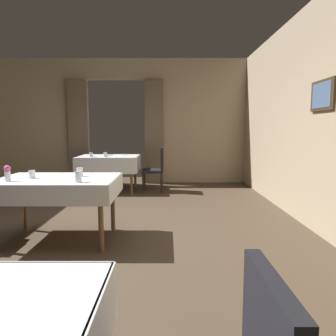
# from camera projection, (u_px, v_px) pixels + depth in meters

# --- Properties ---
(ground) EXTENTS (10.08, 10.08, 0.00)m
(ground) POSITION_uv_depth(u_px,v_px,m) (63.00, 239.00, 3.88)
(ground) COLOR #4C3D2D
(wall_right) EXTENTS (0.16, 8.40, 3.00)m
(wall_right) POSITION_uv_depth(u_px,v_px,m) (334.00, 113.00, 3.71)
(wall_right) COLOR tan
(wall_right) RESTS_ON ground
(wall_back) EXTENTS (6.40, 0.27, 3.00)m
(wall_back) POSITION_uv_depth(u_px,v_px,m) (115.00, 121.00, 7.84)
(wall_back) COLOR tan
(wall_back) RESTS_ON ground
(dining_table_mid) EXTENTS (1.38, 0.98, 0.75)m
(dining_table_mid) POSITION_uv_depth(u_px,v_px,m) (56.00, 185.00, 3.77)
(dining_table_mid) COLOR brown
(dining_table_mid) RESTS_ON ground
(dining_table_far) EXTENTS (1.28, 0.99, 0.75)m
(dining_table_far) POSITION_uv_depth(u_px,v_px,m) (107.00, 161.00, 6.89)
(dining_table_far) COLOR brown
(dining_table_far) RESTS_ON ground
(chair_far_right) EXTENTS (0.44, 0.44, 0.93)m
(chair_far_right) POSITION_uv_depth(u_px,v_px,m) (155.00, 167.00, 6.83)
(chair_far_right) COLOR black
(chair_far_right) RESTS_ON ground
(flower_vase_mid) EXTENTS (0.07, 0.07, 0.18)m
(flower_vase_mid) POSITION_uv_depth(u_px,v_px,m) (5.00, 173.00, 3.51)
(flower_vase_mid) COLOR silver
(flower_vase_mid) RESTS_ON dining_table_mid
(glass_mid_b) EXTENTS (0.07, 0.07, 0.10)m
(glass_mid_b) POSITION_uv_depth(u_px,v_px,m) (78.00, 172.00, 3.90)
(glass_mid_b) COLOR silver
(glass_mid_b) RESTS_ON dining_table_mid
(glass_mid_c) EXTENTS (0.08, 0.08, 0.12)m
(glass_mid_c) POSITION_uv_depth(u_px,v_px,m) (76.00, 177.00, 3.46)
(glass_mid_c) COLOR silver
(glass_mid_c) RESTS_ON dining_table_mid
(glass_mid_d) EXTENTS (0.08, 0.08, 0.09)m
(glass_mid_d) POSITION_uv_depth(u_px,v_px,m) (30.00, 174.00, 3.73)
(glass_mid_d) COLOR silver
(glass_mid_d) RESTS_ON dining_table_mid
(glass_far_a) EXTENTS (0.07, 0.07, 0.09)m
(glass_far_a) POSITION_uv_depth(u_px,v_px,m) (104.00, 155.00, 6.62)
(glass_far_a) COLOR silver
(glass_far_a) RESTS_ON dining_table_far
(plate_far_b) EXTENTS (0.18, 0.18, 0.01)m
(plate_far_b) POSITION_uv_depth(u_px,v_px,m) (122.00, 155.00, 7.15)
(plate_far_b) COLOR white
(plate_far_b) RESTS_ON dining_table_far
(glass_far_c) EXTENTS (0.07, 0.07, 0.10)m
(glass_far_c) POSITION_uv_depth(u_px,v_px,m) (89.00, 155.00, 6.57)
(glass_far_c) COLOR silver
(glass_far_c) RESTS_ON dining_table_far
(plate_far_d) EXTENTS (0.20, 0.20, 0.01)m
(plate_far_d) POSITION_uv_depth(u_px,v_px,m) (107.00, 155.00, 7.06)
(plate_far_d) COLOR white
(plate_far_d) RESTS_ON dining_table_far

